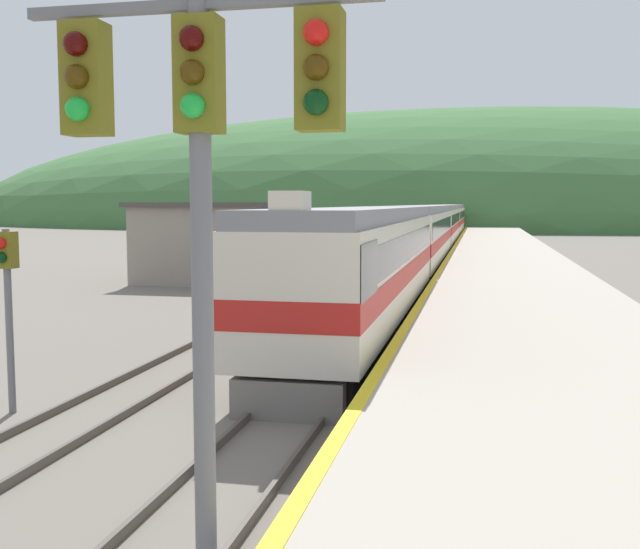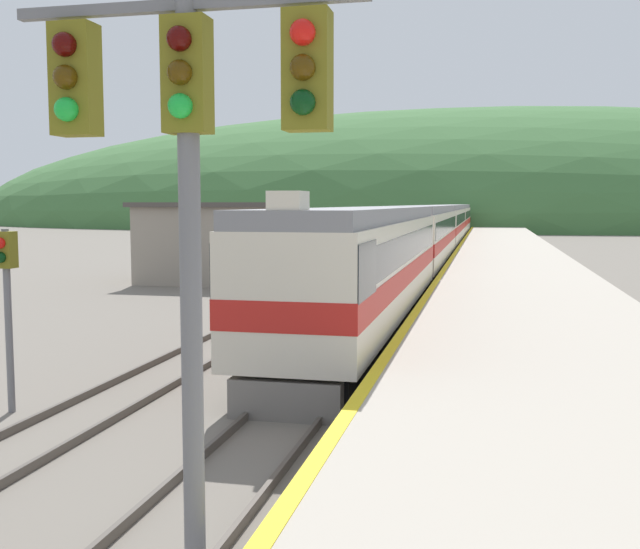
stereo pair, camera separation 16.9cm
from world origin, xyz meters
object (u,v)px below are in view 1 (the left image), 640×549
express_train_lead_car (362,267)px  signal_mast_main (199,149)px  carriage_third (440,225)px  carriage_fourth (450,220)px  signal_post_siding (7,281)px  carriage_second (419,237)px

express_train_lead_car → signal_mast_main: bearing=-86.3°
carriage_third → express_train_lead_car: bearing=-90.0°
carriage_fourth → express_train_lead_car: bearing=-90.0°
express_train_lead_car → carriage_fourth: express_train_lead_car is taller
express_train_lead_car → signal_post_siding: (-5.42, -9.77, 0.43)m
carriage_third → signal_mast_main: 60.71m
carriage_fourth → signal_post_siding: (-5.42, -77.12, 0.44)m
carriage_second → signal_mast_main: size_ratio=3.26×
carriage_second → carriage_third: size_ratio=1.00×
carriage_second → signal_post_siding: bearing=-99.8°
carriage_second → carriage_third: bearing=90.0°
carriage_fourth → signal_mast_main: (1.05, -83.52, 2.42)m
carriage_second → signal_post_siding: 31.86m
carriage_second → carriage_third: (0.00, 22.86, 0.00)m
signal_mast_main → carriage_second: bearing=91.6°
carriage_second → carriage_fourth: bearing=90.0°
express_train_lead_car → carriage_third: size_ratio=0.87×
express_train_lead_car → carriage_fourth: (0.00, 67.35, -0.01)m
carriage_third → carriage_fourth: size_ratio=1.00×
carriage_second → signal_post_siding: carriage_second is taller
carriage_second → signal_mast_main: signal_mast_main is taller
carriage_second → carriage_third: same height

